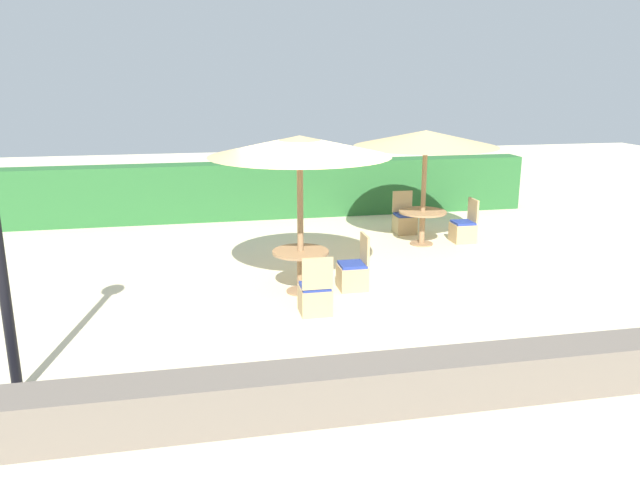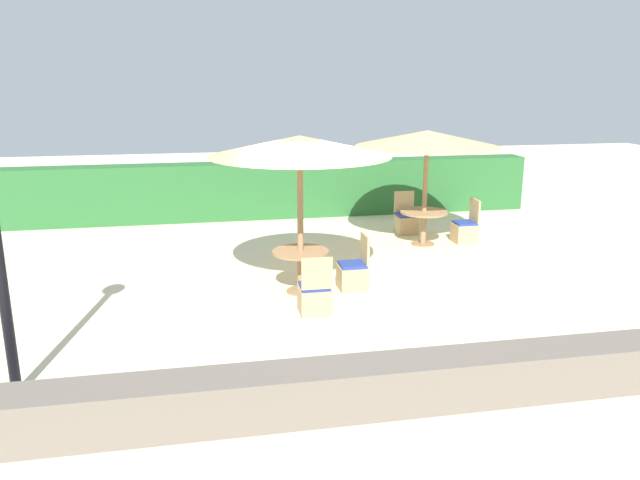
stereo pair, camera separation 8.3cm
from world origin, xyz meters
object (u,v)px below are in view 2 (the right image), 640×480
object	(u,v)px
parasol_center	(300,146)
patio_chair_center_east	(353,274)
patio_chair_back_right_north	(406,222)
patio_chair_back_right_east	(465,230)
patio_chair_center_south	(315,297)
parasol_back_right	(427,139)
round_table_back_right	(424,219)
round_table_center	(301,261)

from	to	relation	value
parasol_center	patio_chair_center_east	bearing A→B (deg)	-1.16
patio_chair_back_right_north	patio_chair_back_right_east	bearing A→B (deg)	135.13
patio_chair_back_right_north	patio_chair_center_south	bearing A→B (deg)	56.53
parasol_back_right	patio_chair_back_right_north	xyz separation A→B (m)	(-0.04, 1.00, -1.96)
patio_chair_center_south	patio_chair_center_east	world-z (taller)	same
patio_chair_back_right_east	parasol_center	distance (m)	5.12
patio_chair_back_right_east	patio_chair_center_south	size ratio (longest dim) A/B	1.00
patio_chair_center_south	round_table_back_right	bearing A→B (deg)	49.06
round_table_center	patio_chair_center_east	xyz separation A→B (m)	(0.89, -0.02, -0.27)
round_table_back_right	patio_chair_center_east	distance (m)	3.25
patio_chair_back_right_east	round_table_center	size ratio (longest dim) A/B	1.00
patio_chair_back_right_north	round_table_back_right	bearing A→B (deg)	92.29
round_table_back_right	patio_chair_center_south	xyz separation A→B (m)	(-2.96, -3.41, -0.29)
patio_chair_back_right_north	patio_chair_center_east	size ratio (longest dim) A/B	1.00
patio_chair_center_south	patio_chair_center_east	xyz separation A→B (m)	(0.84, 0.96, 0.00)
parasol_center	round_table_center	xyz separation A→B (m)	(0.00, -0.00, -1.87)
patio_chair_back_right_east	parasol_back_right	bearing A→B (deg)	91.08
parasol_back_right	round_table_center	world-z (taller)	parasol_back_right
round_table_back_right	patio_chair_back_right_east	distance (m)	0.99
parasol_back_right	parasol_center	size ratio (longest dim) A/B	1.02
patio_chair_back_right_east	patio_chair_center_south	bearing A→B (deg)	131.25
patio_chair_back_right_north	parasol_center	xyz separation A→B (m)	(-2.97, -3.43, 2.14)
patio_chair_center_south	patio_chair_center_east	bearing A→B (deg)	49.05
parasol_center	patio_chair_back_right_east	bearing A→B (deg)	31.70
patio_chair_back_right_north	round_table_center	distance (m)	4.54
patio_chair_back_right_north	patio_chair_center_east	bearing A→B (deg)	58.90
patio_chair_back_right_north	patio_chair_center_east	distance (m)	4.02
round_table_center	patio_chair_back_right_east	bearing A→B (deg)	31.70
patio_chair_back_right_north	patio_chair_center_east	world-z (taller)	same
parasol_center	round_table_center	world-z (taller)	parasol_center
patio_chair_back_right_north	parasol_center	distance (m)	5.01
patio_chair_back_right_north	parasol_back_right	bearing A→B (deg)	92.29
patio_chair_center_east	parasol_back_right	bearing A→B (deg)	-40.94
parasol_center	patio_chair_center_east	xyz separation A→B (m)	(0.89, -0.02, -2.14)
round_table_center	patio_chair_center_south	world-z (taller)	patio_chair_center_south
patio_chair_back_right_north	patio_chair_center_south	world-z (taller)	same
round_table_back_right	patio_chair_center_east	bearing A→B (deg)	-130.94
patio_chair_back_right_east	patio_chair_center_east	size ratio (longest dim) A/B	1.00
parasol_center	patio_chair_center_east	world-z (taller)	parasol_center
patio_chair_center_east	patio_chair_back_right_east	bearing A→B (deg)	-51.27
parasol_back_right	round_table_back_right	xyz separation A→B (m)	(0.00, 0.00, -1.67)
round_table_back_right	parasol_center	world-z (taller)	parasol_center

